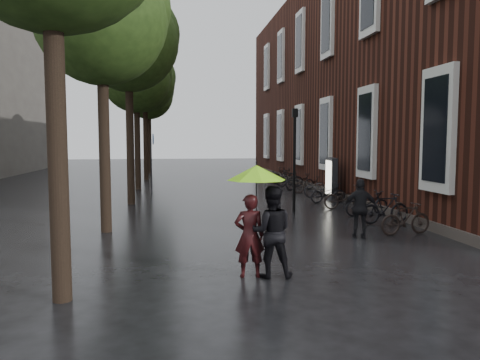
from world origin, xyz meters
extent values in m
plane|color=black|center=(0.00, 0.00, 0.00)|extent=(120.00, 120.00, 0.00)
cube|color=#38160F|center=(10.50, 19.50, 6.00)|extent=(10.00, 33.00, 12.00)
cube|color=silver|center=(5.45, 5.50, 3.00)|extent=(0.25, 1.60, 3.60)
cube|color=black|center=(5.35, 5.50, 3.00)|extent=(0.10, 1.20, 3.00)
cube|color=silver|center=(5.45, 10.50, 3.00)|extent=(0.25, 1.60, 3.60)
cube|color=black|center=(5.35, 10.50, 3.00)|extent=(0.10, 1.20, 3.00)
cube|color=silver|center=(5.45, 15.50, 3.00)|extent=(0.25, 1.60, 3.60)
cube|color=black|center=(5.35, 15.50, 3.00)|extent=(0.10, 1.20, 3.00)
cube|color=silver|center=(5.45, 15.50, 8.50)|extent=(0.25, 1.60, 3.60)
cube|color=black|center=(5.35, 15.50, 8.50)|extent=(0.10, 1.20, 3.00)
cube|color=silver|center=(5.45, 20.50, 3.00)|extent=(0.25, 1.60, 3.60)
cube|color=black|center=(5.35, 20.50, 3.00)|extent=(0.10, 1.20, 3.00)
cube|color=silver|center=(5.45, 20.50, 8.50)|extent=(0.25, 1.60, 3.60)
cube|color=black|center=(5.35, 20.50, 8.50)|extent=(0.10, 1.20, 3.00)
cube|color=silver|center=(5.45, 25.50, 3.00)|extent=(0.25, 1.60, 3.60)
cube|color=black|center=(5.35, 25.50, 3.00)|extent=(0.10, 1.20, 3.00)
cube|color=silver|center=(5.45, 25.50, 8.50)|extent=(0.25, 1.60, 3.60)
cube|color=black|center=(5.35, 25.50, 8.50)|extent=(0.10, 1.20, 3.00)
cube|color=silver|center=(5.45, 30.50, 3.00)|extent=(0.25, 1.60, 3.60)
cube|color=black|center=(5.35, 30.50, 3.00)|extent=(0.10, 1.20, 3.00)
cube|color=silver|center=(5.45, 30.50, 8.50)|extent=(0.25, 1.60, 3.60)
cube|color=black|center=(5.35, 30.50, 8.50)|extent=(0.10, 1.20, 3.00)
cube|color=#3F3833|center=(5.60, 19.50, 0.15)|extent=(0.40, 33.00, 0.30)
cylinder|color=black|center=(-4.00, 1.00, 2.34)|extent=(0.32, 0.32, 4.68)
cylinder|color=black|center=(-4.10, 7.00, 2.25)|extent=(0.32, 0.32, 4.51)
cylinder|color=black|center=(-3.90, 13.00, 2.48)|extent=(0.32, 0.32, 4.95)
cylinder|color=black|center=(-4.05, 19.00, 2.20)|extent=(0.32, 0.32, 4.40)
cylinder|color=black|center=(-3.95, 25.00, 2.39)|extent=(0.32, 0.32, 4.79)
cylinder|color=black|center=(-4.00, 31.00, 2.28)|extent=(0.32, 0.32, 4.57)
imported|color=black|center=(-0.64, 1.92, 0.83)|extent=(0.61, 0.41, 1.66)
imported|color=black|center=(-0.22, 1.87, 0.91)|extent=(0.96, 0.79, 1.81)
cylinder|color=black|center=(-0.51, 1.93, 1.33)|extent=(0.02, 0.02, 1.49)
cone|color=#94FF1A|center=(-0.51, 1.93, 2.07)|extent=(1.17, 1.17, 0.30)
cylinder|color=black|center=(-0.51, 1.93, 2.26)|extent=(0.02, 0.02, 0.08)
imported|color=black|center=(2.98, 5.13, 0.82)|extent=(1.04, 0.65, 1.64)
imported|color=black|center=(4.43, 5.33, 0.48)|extent=(1.63, 0.65, 0.95)
imported|color=black|center=(4.64, 7.09, 0.51)|extent=(1.73, 0.66, 1.02)
imported|color=black|center=(4.71, 8.69, 0.45)|extent=(1.79, 0.85, 0.90)
imported|color=black|center=(4.55, 10.37, 0.46)|extent=(1.80, 0.70, 0.93)
imported|color=black|center=(4.44, 12.16, 0.43)|extent=(1.72, 0.84, 0.86)
imported|color=black|center=(4.80, 13.91, 0.47)|extent=(1.85, 0.80, 0.94)
imported|color=black|center=(4.71, 15.93, 0.43)|extent=(1.64, 0.59, 0.86)
imported|color=black|center=(4.63, 17.41, 0.45)|extent=(1.78, 0.92, 0.89)
imported|color=black|center=(4.50, 19.12, 0.47)|extent=(1.57, 0.48, 0.94)
imported|color=black|center=(4.63, 21.07, 0.51)|extent=(1.75, 0.69, 1.02)
imported|color=black|center=(4.57, 22.75, 0.47)|extent=(1.77, 0.62, 0.93)
cube|color=black|center=(4.98, 13.29, 0.95)|extent=(0.26, 1.26, 1.89)
cube|color=white|center=(4.84, 13.29, 1.00)|extent=(0.04, 1.05, 1.55)
cylinder|color=black|center=(2.32, 9.78, 1.80)|extent=(0.11, 0.11, 3.60)
cube|color=black|center=(2.32, 9.78, 3.69)|extent=(0.20, 0.20, 0.32)
sphere|color=#FFE5B2|center=(2.32, 9.78, 3.69)|extent=(0.16, 0.16, 0.16)
cylinder|color=#262628|center=(-3.24, 17.18, 1.37)|extent=(0.07, 0.07, 2.74)
cylinder|color=#0D4090|center=(-3.13, 17.18, 2.74)|extent=(0.03, 0.55, 0.55)
camera|label=1|loc=(-2.11, -7.04, 2.72)|focal=35.00mm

